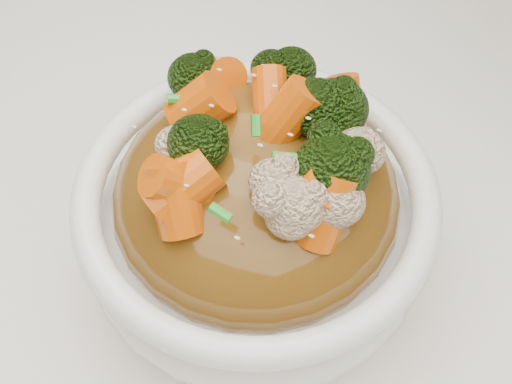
% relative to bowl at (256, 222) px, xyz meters
% --- Properties ---
extents(tablecloth, '(1.20, 0.80, 0.04)m').
position_rel_bowl_xyz_m(tablecloth, '(-0.04, 0.00, -0.06)').
color(tablecloth, white).
rests_on(tablecloth, dining_table).
extents(bowl, '(0.23, 0.23, 0.08)m').
position_rel_bowl_xyz_m(bowl, '(0.00, 0.00, 0.00)').
color(bowl, white).
rests_on(bowl, tablecloth).
extents(sauce_base, '(0.19, 0.19, 0.09)m').
position_rel_bowl_xyz_m(sauce_base, '(-0.00, 0.00, 0.03)').
color(sauce_base, '#603C10').
rests_on(sauce_base, bowl).
extents(carrots, '(0.19, 0.19, 0.05)m').
position_rel_bowl_xyz_m(carrots, '(-0.00, 0.00, 0.09)').
color(carrots, '#D95707').
rests_on(carrots, sauce_base).
extents(broccoli, '(0.19, 0.19, 0.04)m').
position_rel_bowl_xyz_m(broccoli, '(-0.00, 0.00, 0.09)').
color(broccoli, black).
rests_on(broccoli, sauce_base).
extents(cauliflower, '(0.19, 0.19, 0.04)m').
position_rel_bowl_xyz_m(cauliflower, '(-0.00, 0.00, 0.09)').
color(cauliflower, beige).
rests_on(cauliflower, sauce_base).
extents(scallions, '(0.14, 0.14, 0.02)m').
position_rel_bowl_xyz_m(scallions, '(0.00, 0.00, 0.09)').
color(scallions, green).
rests_on(scallions, sauce_base).
extents(sesame_seeds, '(0.17, 0.17, 0.01)m').
position_rel_bowl_xyz_m(sesame_seeds, '(0.00, 0.00, 0.09)').
color(sesame_seeds, beige).
rests_on(sesame_seeds, sauce_base).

